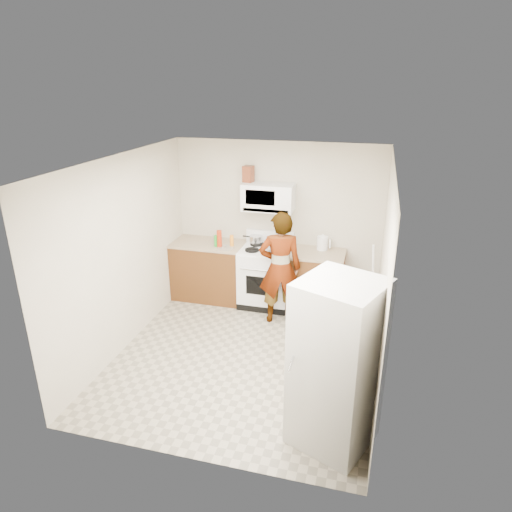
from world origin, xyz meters
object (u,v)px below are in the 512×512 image
(gas_range, at_px, (266,275))
(kettle, at_px, (323,243))
(person, at_px, (280,268))
(saucepan, at_px, (256,239))
(microwave, at_px, (268,197))
(fridge, at_px, (337,365))

(gas_range, distance_m, kettle, 1.01)
(person, distance_m, saucepan, 0.84)
(person, relative_size, saucepan, 8.56)
(kettle, bearing_deg, microwave, 173.77)
(microwave, distance_m, kettle, 1.07)
(fridge, height_order, kettle, fridge)
(gas_range, relative_size, microwave, 1.49)
(gas_range, bearing_deg, microwave, 90.00)
(fridge, height_order, saucepan, fridge)
(kettle, bearing_deg, fridge, -89.32)
(microwave, height_order, fridge, microwave)
(person, xyz_separation_m, saucepan, (-0.52, 0.64, 0.17))
(person, distance_m, kettle, 0.85)
(microwave, relative_size, saucepan, 3.91)
(gas_range, distance_m, saucepan, 0.58)
(microwave, xyz_separation_m, fridge, (1.33, -2.79, -0.85))
(person, xyz_separation_m, fridge, (1.01, -2.18, 0.02))
(kettle, height_order, saucepan, kettle)
(person, relative_size, fridge, 0.98)
(saucepan, bearing_deg, microwave, -9.70)
(gas_range, distance_m, fridge, 2.99)
(gas_range, bearing_deg, person, -55.81)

